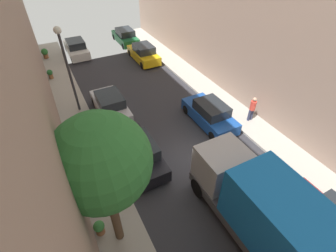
{
  "coord_description": "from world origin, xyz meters",
  "views": [
    {
      "loc": [
        -5.59,
        -7.49,
        10.21
      ],
      "look_at": [
        -0.14,
        2.9,
        0.5
      ],
      "focal_mm": 26.16,
      "sensor_mm": 36.0,
      "label": 1
    }
  ],
  "objects": [
    {
      "name": "potted_plant_2",
      "position": [
        -5.6,
        17.98,
        0.66
      ],
      "size": [
        0.6,
        0.6,
        0.93
      ],
      "color": "brown",
      "rests_on": "sidewalk_left"
    },
    {
      "name": "ground",
      "position": [
        0.0,
        0.0,
        0.0
      ],
      "size": [
        32.0,
        32.0,
        0.0
      ],
      "primitive_type": "plane",
      "color": "#2D2D33"
    },
    {
      "name": "parked_car_left_3",
      "position": [
        -2.7,
        17.52,
        0.72
      ],
      "size": [
        1.78,
        4.2,
        1.57
      ],
      "color": "white",
      "rests_on": "ground"
    },
    {
      "name": "potted_plant_1",
      "position": [
        -5.74,
        -1.65,
        0.53
      ],
      "size": [
        0.46,
        0.46,
        0.71
      ],
      "color": "brown",
      "rests_on": "sidewalk_left"
    },
    {
      "name": "sidewalk_left",
      "position": [
        -5.0,
        0.0,
        0.07
      ],
      "size": [
        2.0,
        44.0,
        0.15
      ],
      "primitive_type": "cube",
      "color": "#A8A399",
      "rests_on": "ground"
    },
    {
      "name": "parked_car_left_1",
      "position": [
        -2.7,
        1.37,
        0.72
      ],
      "size": [
        1.78,
        4.2,
        1.57
      ],
      "color": "black",
      "rests_on": "ground"
    },
    {
      "name": "lamp_post",
      "position": [
        -4.6,
        7.8,
        3.88
      ],
      "size": [
        0.44,
        0.44,
        5.69
      ],
      "color": "#333338",
      "rests_on": "sidewalk_left"
    },
    {
      "name": "parked_car_right_4",
      "position": [
        2.7,
        18.38,
        0.72
      ],
      "size": [
        1.78,
        4.2,
        1.57
      ],
      "color": "#1E6638",
      "rests_on": "ground"
    },
    {
      "name": "parked_car_right_3",
      "position": [
        2.7,
        13.33,
        0.72
      ],
      "size": [
        1.78,
        4.2,
        1.57
      ],
      "color": "gold",
      "rests_on": "ground"
    },
    {
      "name": "parked_car_left_2",
      "position": [
        -2.7,
        6.45,
        0.72
      ],
      "size": [
        1.78,
        4.2,
        1.57
      ],
      "color": "silver",
      "rests_on": "ground"
    },
    {
      "name": "sidewalk_right",
      "position": [
        5.0,
        0.0,
        0.07
      ],
      "size": [
        2.0,
        44.0,
        0.15
      ],
      "primitive_type": "cube",
      "color": "#A8A399",
      "rests_on": "ground"
    },
    {
      "name": "potted_plant_0",
      "position": [
        -5.73,
        13.46,
        0.58
      ],
      "size": [
        0.46,
        0.46,
        0.77
      ],
      "color": "brown",
      "rests_on": "sidewalk_left"
    },
    {
      "name": "street_tree_0",
      "position": [
        -5.07,
        -2.17,
        4.7
      ],
      "size": [
        3.16,
        3.16,
        6.16
      ],
      "color": "brown",
      "rests_on": "sidewalk_left"
    },
    {
      "name": "parked_car_right_2",
      "position": [
        2.7,
        2.49,
        0.72
      ],
      "size": [
        1.78,
        4.2,
        1.57
      ],
      "color": "#194799",
      "rests_on": "ground"
    },
    {
      "name": "delivery_truck",
      "position": [
        0.0,
        -4.65,
        1.79
      ],
      "size": [
        2.26,
        6.6,
        3.38
      ],
      "color": "#4C4C51",
      "rests_on": "ground"
    },
    {
      "name": "parked_car_right_1",
      "position": [
        2.7,
        -6.08,
        0.72
      ],
      "size": [
        1.78,
        4.2,
        1.57
      ],
      "color": "maroon",
      "rests_on": "ground"
    },
    {
      "name": "pedestrian",
      "position": [
        5.17,
        1.36,
        1.07
      ],
      "size": [
        0.4,
        0.36,
        1.72
      ],
      "color": "#2D334C",
      "rests_on": "sidewalk_right"
    }
  ]
}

